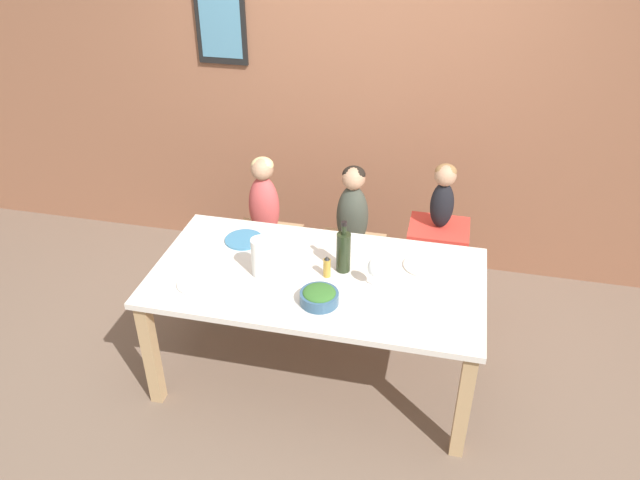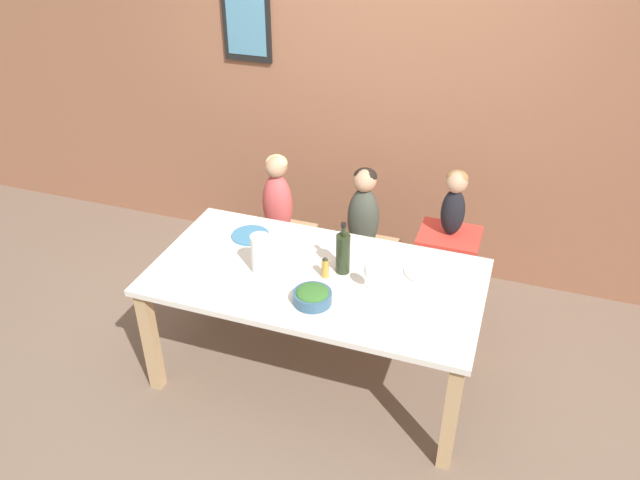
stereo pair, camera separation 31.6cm
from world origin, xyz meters
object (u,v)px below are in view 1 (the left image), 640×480
(person_child_left, at_px, (264,197))
(wine_glass_near, at_px, (374,268))
(wine_bottle, at_px, (343,251))
(salad_bowl_large, at_px, (319,296))
(chair_far_center, at_px, (351,254))
(paper_towel_roll, at_px, (261,257))
(chair_far_left, at_px, (266,244))
(dinner_plate_back_right, at_px, (424,266))
(dinner_plate_front_left, at_px, (198,283))
(dinner_plate_back_left, at_px, (244,240))
(person_baby_right, at_px, (444,192))
(person_child_center, at_px, (353,206))
(chair_right_highchair, at_px, (437,246))

(person_child_left, bearing_deg, wine_glass_near, -42.23)
(wine_bottle, xyz_separation_m, salad_bowl_large, (-0.06, -0.31, -0.08))
(chair_far_center, distance_m, paper_towel_roll, 0.97)
(chair_far_left, height_order, chair_far_center, same)
(chair_far_left, relative_size, salad_bowl_large, 2.34)
(chair_far_left, distance_m, chair_far_center, 0.59)
(dinner_plate_back_right, bearing_deg, wine_bottle, -163.24)
(chair_far_center, bearing_deg, wine_glass_near, -71.97)
(chair_far_left, height_order, dinner_plate_front_left, dinner_plate_front_left)
(wine_bottle, distance_m, dinner_plate_back_left, 0.66)
(person_baby_right, distance_m, wine_glass_near, 0.82)
(person_child_left, xyz_separation_m, wine_bottle, (0.66, -0.65, 0.08))
(person_child_center, xyz_separation_m, person_baby_right, (0.55, 0.00, 0.17))
(salad_bowl_large, xyz_separation_m, dinner_plate_front_left, (-0.66, 0.01, -0.04))
(wine_bottle, distance_m, dinner_plate_back_right, 0.46)
(person_child_center, distance_m, dinner_plate_back_right, 0.72)
(chair_right_highchair, xyz_separation_m, paper_towel_roll, (-0.91, -0.79, 0.29))
(person_baby_right, height_order, salad_bowl_large, person_baby_right)
(chair_right_highchair, xyz_separation_m, person_child_left, (-1.14, 0.00, 0.22))
(chair_right_highchair, height_order, dinner_plate_back_left, dinner_plate_back_left)
(chair_right_highchair, xyz_separation_m, dinner_plate_back_right, (-0.06, -0.52, 0.19))
(paper_towel_roll, xyz_separation_m, salad_bowl_large, (0.36, -0.17, -0.07))
(chair_far_center, relative_size, paper_towel_roll, 2.10)
(wine_glass_near, bearing_deg, paper_towel_roll, -177.50)
(person_baby_right, relative_size, wine_bottle, 1.37)
(paper_towel_roll, relative_size, dinner_plate_back_right, 0.99)
(chair_far_center, relative_size, dinner_plate_back_right, 2.07)
(wine_glass_near, height_order, salad_bowl_large, wine_glass_near)
(paper_towel_roll, bearing_deg, salad_bowl_large, -25.84)
(wine_glass_near, xyz_separation_m, dinner_plate_back_left, (-0.81, 0.28, -0.11))
(person_baby_right, height_order, dinner_plate_back_right, person_baby_right)
(chair_right_highchair, bearing_deg, person_child_center, 179.90)
(dinner_plate_back_right, bearing_deg, paper_towel_roll, -162.52)
(chair_right_highchair, bearing_deg, dinner_plate_back_left, -156.68)
(chair_far_center, height_order, paper_towel_roll, paper_towel_roll)
(dinner_plate_front_left, relative_size, dinner_plate_back_left, 1.00)
(chair_far_center, xyz_separation_m, wine_bottle, (0.07, -0.65, 0.45))
(wine_bottle, relative_size, wine_glass_near, 1.79)
(chair_far_center, distance_m, wine_glass_near, 0.91)
(chair_far_left, bearing_deg, dinner_plate_back_right, -25.50)
(chair_far_left, distance_m, person_baby_right, 1.26)
(dinner_plate_back_left, bearing_deg, chair_right_highchair, 23.32)
(paper_towel_roll, xyz_separation_m, dinner_plate_front_left, (-0.30, -0.16, -0.10))
(chair_right_highchair, bearing_deg, chair_far_center, -180.00)
(person_child_left, xyz_separation_m, dinner_plate_front_left, (-0.07, -0.95, -0.03))
(dinner_plate_back_left, bearing_deg, dinner_plate_back_right, -1.95)
(salad_bowl_large, bearing_deg, person_baby_right, 60.23)
(chair_far_left, xyz_separation_m, chair_right_highchair, (1.14, 0.00, 0.15))
(wine_bottle, bearing_deg, dinner_plate_back_right, 16.76)
(person_baby_right, distance_m, dinner_plate_back_left, 1.23)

